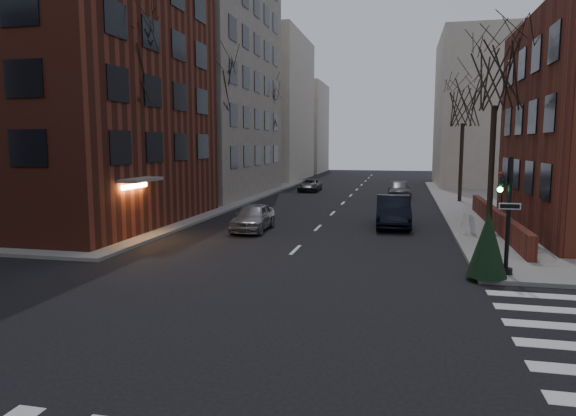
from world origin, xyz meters
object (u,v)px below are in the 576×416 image
at_px(traffic_signal, 506,223).
at_px(car_lane_far, 310,185).
at_px(streetlamp_near, 203,149).
at_px(car_lane_silver, 253,217).
at_px(evergreen_shrub, 488,244).
at_px(streetlamp_far, 277,147).
at_px(sandwich_board, 468,224).
at_px(tree_right_b, 464,104).
at_px(parked_sedan, 393,211).
at_px(tree_right_a, 496,73).
at_px(tree_left_a, 128,63).
at_px(tree_left_c, 266,108).
at_px(tree_left_b, 215,82).
at_px(car_lane_gray, 399,190).

distance_m(traffic_signal, car_lane_far, 32.63).
distance_m(streetlamp_near, car_lane_silver, 8.30).
xyz_separation_m(traffic_signal, evergreen_shrub, (-0.64, -0.49, -0.65)).
xyz_separation_m(streetlamp_far, sandwich_board, (15.87, -25.13, -3.59)).
height_order(tree_right_b, car_lane_far, tree_right_b).
relative_size(streetlamp_near, parked_sedan, 1.21).
distance_m(tree_right_b, sandwich_board, 16.68).
bearing_deg(tree_right_a, sandwich_board, -135.01).
bearing_deg(tree_left_a, tree_left_c, 90.00).
relative_size(parked_sedan, car_lane_far, 1.24).
distance_m(tree_left_a, car_lane_silver, 9.85).
bearing_deg(tree_left_b, tree_left_c, 90.00).
bearing_deg(car_lane_silver, car_lane_gray, 67.70).
relative_size(traffic_signal, streetlamp_far, 0.64).
bearing_deg(streetlamp_far, traffic_signal, -63.94).
distance_m(streetlamp_near, parked_sedan, 12.93).
relative_size(tree_right_a, car_lane_silver, 2.30).
relative_size(tree_right_b, car_lane_far, 2.19).
relative_size(tree_left_b, parked_sedan, 2.08).
xyz_separation_m(tree_right_a, car_lane_silver, (-12.01, -1.61, -7.31)).
distance_m(tree_right_a, parked_sedan, 8.74).
xyz_separation_m(streetlamp_far, car_lane_silver, (4.99, -25.61, -3.52)).
distance_m(tree_left_c, evergreen_shrub, 36.02).
distance_m(tree_left_a, tree_left_b, 12.01).
height_order(streetlamp_near, car_lane_far, streetlamp_near).
distance_m(tree_right_b, car_lane_gray, 8.96).
xyz_separation_m(streetlamp_far, car_lane_far, (3.92, -2.77, -3.65)).
height_order(tree_left_b, tree_right_b, tree_left_b).
xyz_separation_m(tree_left_b, car_lane_far, (4.52, 13.23, -8.33)).
bearing_deg(traffic_signal, tree_left_a, 163.35).
relative_size(tree_left_b, car_lane_far, 2.57).
xyz_separation_m(tree_left_b, streetlamp_near, (0.60, -4.00, -4.68)).
relative_size(streetlamp_far, evergreen_shrub, 2.84).
height_order(streetlamp_far, car_lane_silver, streetlamp_far).
bearing_deg(traffic_signal, car_lane_gray, 98.04).
relative_size(tree_left_b, tree_right_a, 1.11).
bearing_deg(evergreen_shrub, tree_right_b, 86.35).
xyz_separation_m(traffic_signal, car_lane_gray, (-3.72, 26.35, -1.25)).
bearing_deg(streetlamp_near, car_lane_silver, -48.35).
relative_size(traffic_signal, sandwich_board, 4.03).
distance_m(tree_left_c, sandwich_board, 29.34).
bearing_deg(tree_left_b, tree_right_a, -24.44).
height_order(tree_left_b, streetlamp_far, tree_left_b).
relative_size(traffic_signal, car_lane_gray, 0.88).
height_order(streetlamp_far, car_lane_gray, streetlamp_far).
relative_size(streetlamp_far, parked_sedan, 1.21).
bearing_deg(sandwich_board, streetlamp_near, 144.20).
relative_size(tree_right_b, parked_sedan, 1.77).
xyz_separation_m(traffic_signal, tree_right_a, (0.86, 9.01, 6.12)).
height_order(tree_left_b, car_lane_silver, tree_left_b).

